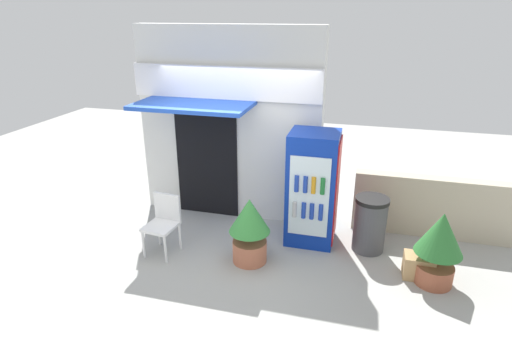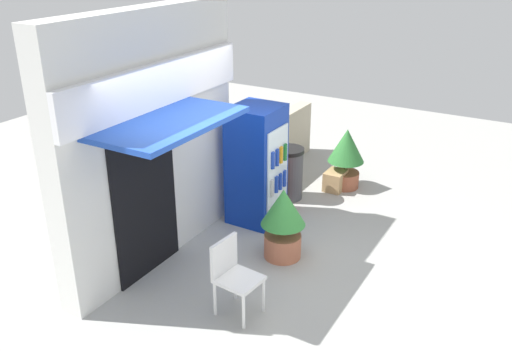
{
  "view_description": "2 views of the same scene",
  "coord_description": "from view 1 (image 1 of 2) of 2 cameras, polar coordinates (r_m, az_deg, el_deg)",
  "views": [
    {
      "loc": [
        1.91,
        -4.87,
        3.29
      ],
      "look_at": [
        0.54,
        0.24,
        1.19
      ],
      "focal_mm": 29.18,
      "sensor_mm": 36.0,
      "label": 1
    },
    {
      "loc": [
        -4.92,
        -2.8,
        3.79
      ],
      "look_at": [
        0.38,
        0.28,
        1.13
      ],
      "focal_mm": 38.39,
      "sensor_mm": 36.0,
      "label": 2
    }
  ],
  "objects": [
    {
      "name": "ground",
      "position": [
        6.18,
        -5.54,
        -10.64
      ],
      "size": [
        16.0,
        16.0,
        0.0
      ],
      "primitive_type": "plane",
      "color": "#A3A39E"
    },
    {
      "name": "storefront_building",
      "position": [
        6.81,
        -3.84,
        7.1
      ],
      "size": [
        3.01,
        1.24,
        3.11
      ],
      "color": "silver",
      "rests_on": "ground"
    },
    {
      "name": "drink_cooler",
      "position": [
        6.18,
        7.77,
        -1.77
      ],
      "size": [
        0.72,
        0.71,
        1.71
      ],
      "color": "#0C2D9E",
      "rests_on": "ground"
    },
    {
      "name": "plastic_chair",
      "position": [
        6.14,
        -12.54,
        -5.98
      ],
      "size": [
        0.46,
        0.49,
        0.86
      ],
      "color": "white",
      "rests_on": "ground"
    },
    {
      "name": "potted_plant_near_shop",
      "position": [
        5.73,
        -0.89,
        -7.06
      ],
      "size": [
        0.57,
        0.57,
        0.95
      ],
      "color": "#BC6B4C",
      "rests_on": "ground"
    },
    {
      "name": "potted_plant_curbside",
      "position": [
        5.74,
        23.83,
        -8.5
      ],
      "size": [
        0.59,
        0.59,
        1.0
      ],
      "color": "#995138",
      "rests_on": "ground"
    },
    {
      "name": "trash_bin",
      "position": [
        6.27,
        15.34,
        -6.43
      ],
      "size": [
        0.48,
        0.48,
        0.83
      ],
      "color": "#47474C",
      "rests_on": "ground"
    },
    {
      "name": "stone_boundary_wall",
      "position": [
        6.96,
        22.91,
        -3.97
      ],
      "size": [
        2.35,
        0.23,
        0.96
      ],
      "primitive_type": "cube",
      "color": "#B7AD93",
      "rests_on": "ground"
    },
    {
      "name": "cardboard_box",
      "position": [
        5.99,
        21.37,
        -11.51
      ],
      "size": [
        0.38,
        0.29,
        0.32
      ],
      "primitive_type": "cube",
      "rotation": [
        0.0,
        0.0,
        0.0
      ],
      "color": "tan",
      "rests_on": "ground"
    }
  ]
}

